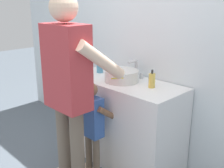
{
  "coord_description": "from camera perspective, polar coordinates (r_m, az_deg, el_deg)",
  "views": [
    {
      "loc": [
        1.78,
        -1.61,
        1.65
      ],
      "look_at": [
        0.0,
        0.15,
        0.87
      ],
      "focal_mm": 44.59,
      "sensor_mm": 36.0,
      "label": 1
    }
  ],
  "objects": [
    {
      "name": "soap_bottle",
      "position": [
        2.52,
        8.18,
        0.74
      ],
      "size": [
        0.06,
        0.06,
        0.17
      ],
      "color": "gold",
      "rests_on": "vanity_cabinet"
    },
    {
      "name": "back_wall",
      "position": [
        2.87,
        6.84,
        11.2
      ],
      "size": [
        4.4,
        0.08,
        2.7
      ],
      "color": "silver",
      "rests_on": "ground"
    },
    {
      "name": "vanity_cabinet",
      "position": [
        2.88,
        2.15,
        -7.67
      ],
      "size": [
        1.24,
        0.54,
        0.87
      ],
      "primitive_type": "cube",
      "color": "white",
      "rests_on": "ground"
    },
    {
      "name": "child_toddler",
      "position": [
        2.57,
        -4.02,
        -7.8
      ],
      "size": [
        0.29,
        0.29,
        0.93
      ],
      "color": "#6B5B4C",
      "rests_on": "ground"
    },
    {
      "name": "sink_basin",
      "position": [
        2.69,
        1.97,
        1.74
      ],
      "size": [
        0.33,
        0.33,
        0.11
      ],
      "color": "silver",
      "rests_on": "vanity_cabinet"
    },
    {
      "name": "adult_parent",
      "position": [
        2.27,
        -8.82,
        0.86
      ],
      "size": [
        0.52,
        0.55,
        1.69
      ],
      "color": "#6B5B4C",
      "rests_on": "ground"
    },
    {
      "name": "toothbrush_cup",
      "position": [
        3.01,
        -2.5,
        3.37
      ],
      "size": [
        0.07,
        0.07,
        0.21
      ],
      "color": "#4C8EB2",
      "rests_on": "vanity_cabinet"
    },
    {
      "name": "faucet",
      "position": [
        2.83,
        4.79,
        2.98
      ],
      "size": [
        0.18,
        0.14,
        0.18
      ],
      "color": "#B7BABF",
      "rests_on": "vanity_cabinet"
    }
  ]
}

